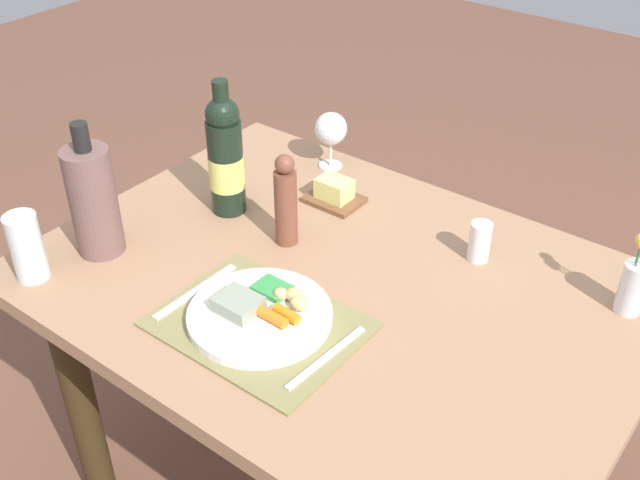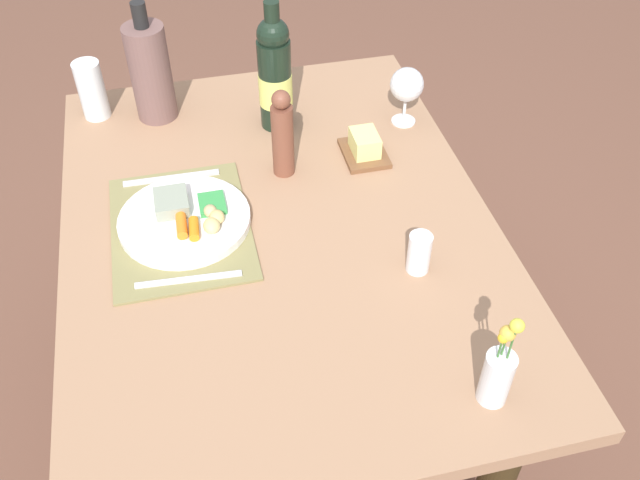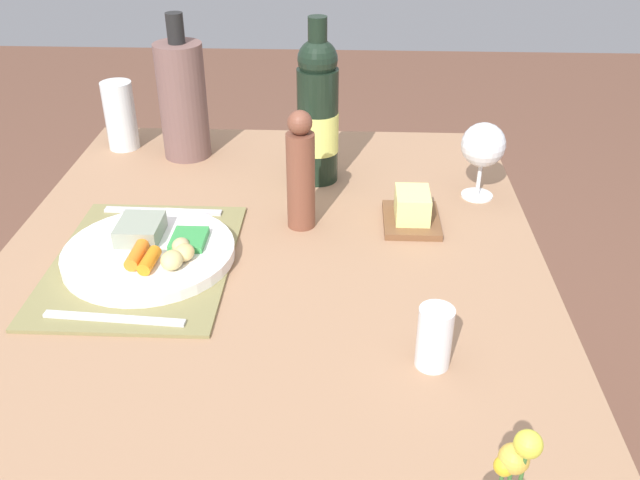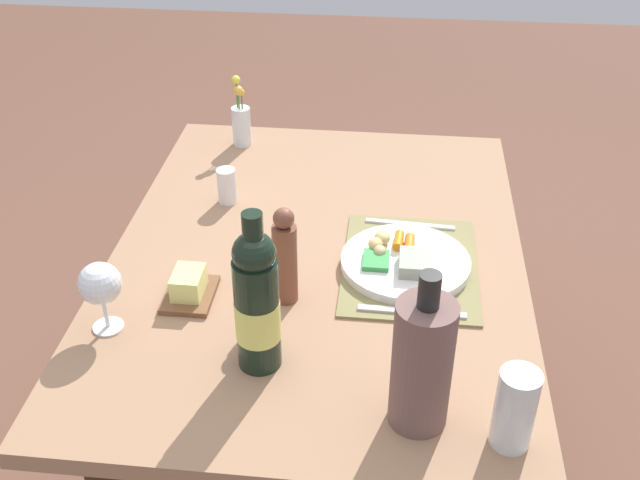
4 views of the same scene
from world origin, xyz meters
name	(u,v)px [view 1 (image 1 of 4)]	position (x,y,z in m)	size (l,w,h in m)	color
dining_table	(336,323)	(0.00, 0.00, 0.62)	(1.24, 0.91, 0.74)	#9E7556
placemat	(259,325)	(-0.03, -0.21, 0.74)	(0.38, 0.29, 0.01)	olive
dinner_plate	(260,313)	(-0.04, -0.19, 0.76)	(0.28, 0.28, 0.05)	white
fork	(196,291)	(-0.20, -0.21, 0.75)	(0.02, 0.22, 0.01)	silver
knife	(326,357)	(0.13, -0.20, 0.75)	(0.01, 0.21, 0.01)	silver
water_tumbler	(28,251)	(-0.51, -0.37, 0.80)	(0.07, 0.07, 0.15)	silver
flower_vase	(634,282)	(0.51, 0.27, 0.81)	(0.05, 0.05, 0.20)	silver
cooler_bottle	(93,200)	(-0.47, -0.22, 0.86)	(0.10, 0.10, 0.30)	brown
salt_shaker	(480,242)	(0.20, 0.24, 0.78)	(0.05, 0.05, 0.09)	white
wine_glass	(331,130)	(-0.30, 0.38, 0.84)	(0.08, 0.08, 0.15)	white
wine_bottle	(226,157)	(-0.36, 0.07, 0.88)	(0.08, 0.08, 0.32)	black
pepper_mill	(286,202)	(-0.17, 0.05, 0.84)	(0.05, 0.05, 0.22)	brown
butter_dish	(334,193)	(-0.19, 0.24, 0.76)	(0.13, 0.10, 0.06)	brown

